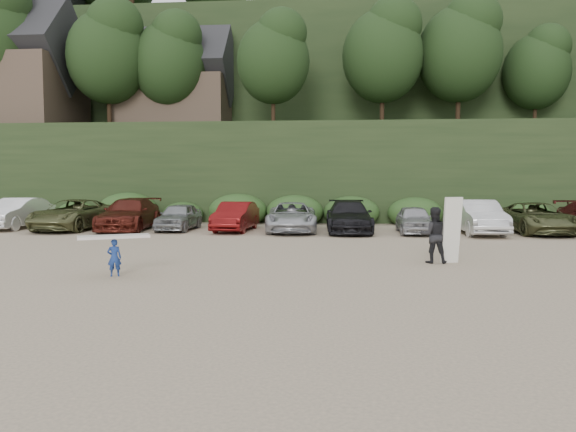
# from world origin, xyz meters

# --- Properties ---
(ground) EXTENTS (120.00, 120.00, 0.00)m
(ground) POSITION_xyz_m (0.00, 0.00, 0.00)
(ground) COLOR tan
(ground) RESTS_ON ground
(hillside_backdrop) EXTENTS (90.00, 41.50, 28.00)m
(hillside_backdrop) POSITION_xyz_m (-0.26, 35.93, 11.22)
(hillside_backdrop) COLOR black
(hillside_backdrop) RESTS_ON ground
(parked_cars) EXTENTS (39.78, 6.08, 1.64)m
(parked_cars) POSITION_xyz_m (-0.69, 10.00, 0.77)
(parked_cars) COLOR #B4B5BA
(parked_cars) RESTS_ON ground
(child_surfer) EXTENTS (1.97, 1.34, 1.16)m
(child_surfer) POSITION_xyz_m (-5.96, -2.83, 0.79)
(child_surfer) COLOR navy
(child_surfer) RESTS_ON ground
(adult_surfer) EXTENTS (1.34, 0.70, 2.14)m
(adult_surfer) POSITION_xyz_m (3.39, 0.44, 0.92)
(adult_surfer) COLOR black
(adult_surfer) RESTS_ON ground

